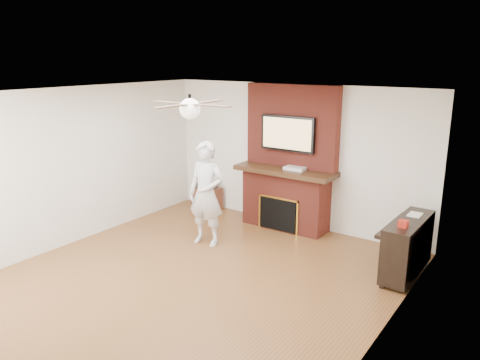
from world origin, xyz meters
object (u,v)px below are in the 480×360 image
Objects in this scene: fireplace at (288,172)px; person at (206,194)px; piano at (407,246)px; side_table at (207,197)px.

person is at bearing -115.11° from fireplace.
fireplace is 2.49m from piano.
piano is at bearing 5.16° from person.
piano is (2.97, 0.68, -0.41)m from person.
person is at bearing -39.01° from side_table.
fireplace reaches higher than side_table.
fireplace is at bearing 163.17° from piano.
fireplace reaches higher than person.
person reaches higher than piano.
person is 3.08m from piano.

